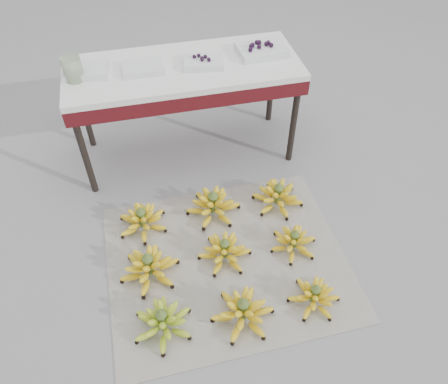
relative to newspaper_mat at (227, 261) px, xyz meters
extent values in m
plane|color=slate|center=(0.06, -0.05, 0.00)|extent=(60.00, 60.00, 0.00)
cube|color=silver|center=(0.00, 0.00, 0.00)|extent=(1.26, 1.07, 0.01)
ellipsoid|color=#78B825|center=(-0.38, -0.30, 0.05)|extent=(0.33, 0.33, 0.08)
ellipsoid|color=#78B825|center=(-0.38, -0.30, 0.08)|extent=(0.24, 0.24, 0.06)
ellipsoid|color=#78B825|center=(-0.38, -0.30, 0.12)|extent=(0.15, 0.15, 0.05)
cylinder|color=#485E26|center=(-0.38, -0.30, 0.08)|extent=(0.05, 0.05, 0.12)
cone|color=#485E26|center=(-0.38, -0.30, 0.16)|extent=(0.05, 0.05, 0.04)
ellipsoid|color=yellow|center=(-0.01, -0.34, 0.05)|extent=(0.37, 0.37, 0.09)
ellipsoid|color=yellow|center=(-0.01, -0.34, 0.09)|extent=(0.26, 0.26, 0.07)
ellipsoid|color=yellow|center=(-0.01, -0.34, 0.12)|extent=(0.17, 0.17, 0.05)
cylinder|color=#485E26|center=(-0.01, -0.34, 0.09)|extent=(0.05, 0.05, 0.12)
cone|color=#485E26|center=(-0.01, -0.34, 0.16)|extent=(0.06, 0.06, 0.04)
ellipsoid|color=yellow|center=(0.35, -0.34, 0.04)|extent=(0.32, 0.32, 0.07)
ellipsoid|color=yellow|center=(0.35, -0.34, 0.07)|extent=(0.22, 0.22, 0.06)
ellipsoid|color=yellow|center=(0.35, -0.34, 0.10)|extent=(0.15, 0.15, 0.05)
cylinder|color=#485E26|center=(0.35, -0.34, 0.07)|extent=(0.04, 0.04, 0.10)
cone|color=#485E26|center=(0.35, -0.34, 0.14)|extent=(0.05, 0.05, 0.04)
ellipsoid|color=yellow|center=(-0.41, 0.01, 0.05)|extent=(0.35, 0.35, 0.09)
ellipsoid|color=yellow|center=(-0.41, 0.01, 0.09)|extent=(0.25, 0.25, 0.07)
ellipsoid|color=yellow|center=(-0.41, 0.01, 0.12)|extent=(0.16, 0.16, 0.06)
cylinder|color=#485E26|center=(-0.41, 0.01, 0.09)|extent=(0.05, 0.05, 0.12)
cone|color=#485E26|center=(-0.41, 0.01, 0.17)|extent=(0.06, 0.06, 0.05)
ellipsoid|color=yellow|center=(-0.01, 0.02, 0.04)|extent=(0.35, 0.35, 0.08)
ellipsoid|color=yellow|center=(-0.01, 0.02, 0.08)|extent=(0.24, 0.24, 0.06)
ellipsoid|color=yellow|center=(-0.01, 0.02, 0.11)|extent=(0.16, 0.16, 0.05)
cylinder|color=#485E26|center=(-0.01, 0.02, 0.08)|extent=(0.05, 0.05, 0.11)
cone|color=#485E26|center=(-0.01, 0.02, 0.15)|extent=(0.05, 0.05, 0.04)
ellipsoid|color=yellow|center=(0.37, 0.00, 0.04)|extent=(0.33, 0.33, 0.07)
ellipsoid|color=yellow|center=(0.37, 0.00, 0.07)|extent=(0.23, 0.23, 0.06)
ellipsoid|color=yellow|center=(0.37, 0.00, 0.10)|extent=(0.15, 0.15, 0.05)
cylinder|color=#485E26|center=(0.37, 0.00, 0.07)|extent=(0.04, 0.04, 0.10)
cone|color=#485E26|center=(0.37, 0.00, 0.14)|extent=(0.05, 0.05, 0.04)
ellipsoid|color=yellow|center=(-0.41, 0.33, 0.04)|extent=(0.34, 0.34, 0.08)
ellipsoid|color=yellow|center=(-0.41, 0.33, 0.08)|extent=(0.24, 0.24, 0.06)
ellipsoid|color=yellow|center=(-0.41, 0.33, 0.11)|extent=(0.16, 0.16, 0.05)
cylinder|color=#485E26|center=(-0.41, 0.33, 0.08)|extent=(0.05, 0.05, 0.11)
cone|color=#485E26|center=(-0.41, 0.33, 0.15)|extent=(0.05, 0.05, 0.04)
ellipsoid|color=yellow|center=(0.00, 0.35, 0.05)|extent=(0.37, 0.37, 0.09)
ellipsoid|color=yellow|center=(0.00, 0.35, 0.09)|extent=(0.26, 0.26, 0.07)
ellipsoid|color=yellow|center=(0.00, 0.35, 0.13)|extent=(0.17, 0.17, 0.06)
cylinder|color=#485E26|center=(0.00, 0.35, 0.09)|extent=(0.05, 0.05, 0.12)
cone|color=#485E26|center=(0.00, 0.35, 0.17)|extent=(0.06, 0.06, 0.05)
ellipsoid|color=yellow|center=(0.39, 0.33, 0.05)|extent=(0.38, 0.38, 0.09)
ellipsoid|color=yellow|center=(0.39, 0.33, 0.08)|extent=(0.27, 0.27, 0.07)
ellipsoid|color=yellow|center=(0.39, 0.33, 0.12)|extent=(0.18, 0.18, 0.05)
cylinder|color=#485E26|center=(0.39, 0.33, 0.08)|extent=(0.05, 0.05, 0.12)
cone|color=#485E26|center=(0.39, 0.33, 0.16)|extent=(0.06, 0.06, 0.04)
cylinder|color=black|center=(-0.67, 0.70, 0.30)|extent=(0.04, 0.04, 0.61)
cylinder|color=black|center=(0.59, 0.70, 0.30)|extent=(0.04, 0.04, 0.61)
cylinder|color=black|center=(-0.67, 1.15, 0.30)|extent=(0.04, 0.04, 0.61)
cylinder|color=black|center=(0.59, 1.15, 0.30)|extent=(0.04, 0.04, 0.61)
cube|color=#4C0E13|center=(-0.04, 0.93, 0.56)|extent=(1.35, 0.54, 0.09)
cube|color=silver|center=(-0.04, 0.93, 0.63)|extent=(1.35, 0.54, 0.04)
cube|color=silver|center=(-0.57, 0.96, 0.66)|extent=(0.26, 0.20, 0.04)
cube|color=silver|center=(-0.26, 0.92, 0.66)|extent=(0.23, 0.17, 0.04)
cube|color=silver|center=(0.08, 0.90, 0.66)|extent=(0.25, 0.20, 0.04)
sphere|color=black|center=(0.06, 0.93, 0.69)|extent=(0.02, 0.02, 0.02)
sphere|color=black|center=(0.09, 0.91, 0.69)|extent=(0.02, 0.02, 0.02)
sphere|color=black|center=(0.07, 0.90, 0.69)|extent=(0.02, 0.02, 0.02)
sphere|color=black|center=(0.10, 0.87, 0.69)|extent=(0.02, 0.02, 0.02)
sphere|color=black|center=(0.07, 0.88, 0.69)|extent=(0.02, 0.02, 0.02)
sphere|color=black|center=(0.03, 0.93, 0.69)|extent=(0.02, 0.02, 0.02)
sphere|color=black|center=(0.10, 0.88, 0.69)|extent=(0.02, 0.02, 0.02)
cube|color=silver|center=(0.44, 0.95, 0.67)|extent=(0.29, 0.22, 0.04)
sphere|color=black|center=(0.35, 0.91, 0.70)|extent=(0.03, 0.03, 0.03)
sphere|color=black|center=(0.41, 0.93, 0.70)|extent=(0.03, 0.03, 0.03)
sphere|color=black|center=(0.46, 0.95, 0.70)|extent=(0.03, 0.03, 0.03)
sphere|color=black|center=(0.38, 0.96, 0.70)|extent=(0.03, 0.03, 0.03)
sphere|color=black|center=(0.41, 0.98, 0.70)|extent=(0.03, 0.03, 0.03)
sphere|color=black|center=(0.48, 0.93, 0.70)|extent=(0.03, 0.03, 0.03)
sphere|color=black|center=(0.43, 0.98, 0.70)|extent=(0.03, 0.03, 0.03)
sphere|color=black|center=(0.48, 0.96, 0.70)|extent=(0.03, 0.03, 0.03)
sphere|color=black|center=(0.37, 0.95, 0.70)|extent=(0.03, 0.03, 0.03)
cylinder|color=beige|center=(-0.63, 0.91, 0.71)|extent=(0.13, 0.13, 0.13)
camera|label=1|loc=(-0.32, -1.30, 1.94)|focal=35.00mm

